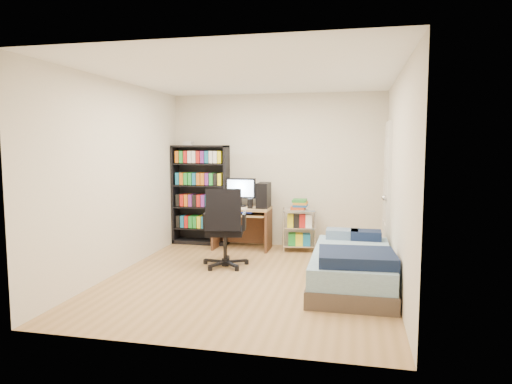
% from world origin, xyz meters
% --- Properties ---
extents(room, '(3.58, 4.08, 2.58)m').
position_xyz_m(room, '(0.00, 0.00, 1.25)').
color(room, tan).
rests_on(room, ground).
extents(media_shelf, '(0.94, 0.31, 1.73)m').
position_xyz_m(media_shelf, '(-1.27, 1.84, 0.86)').
color(media_shelf, black).
rests_on(media_shelf, room).
extents(computer_desk, '(0.90, 0.52, 1.14)m').
position_xyz_m(computer_desk, '(-0.40, 1.65, 0.61)').
color(computer_desk, '#A88356').
rests_on(computer_desk, room).
extents(office_chair, '(0.76, 0.76, 1.10)m').
position_xyz_m(office_chair, '(-0.46, 0.49, 0.35)').
color(office_chair, black).
rests_on(office_chair, room).
extents(wire_cart, '(0.55, 0.43, 0.82)m').
position_xyz_m(wire_cart, '(0.43, 1.66, 0.54)').
color(wire_cart, silver).
rests_on(wire_cart, room).
extents(bed, '(0.94, 1.89, 0.54)m').
position_xyz_m(bed, '(1.26, -0.02, 0.24)').
color(bed, '#50433B').
rests_on(bed, room).
extents(door, '(0.12, 0.80, 2.00)m').
position_xyz_m(door, '(1.72, 1.35, 1.00)').
color(door, silver).
rests_on(door, room).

